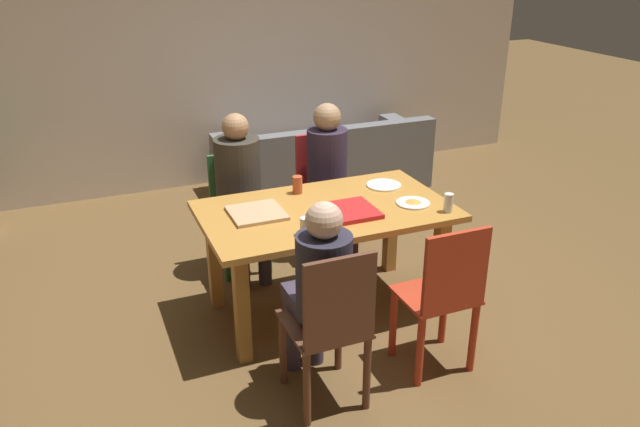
# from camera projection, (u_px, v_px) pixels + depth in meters

# --- Properties ---
(ground_plane) EXTENTS (20.00, 20.00, 0.00)m
(ground_plane) POSITION_uv_depth(u_px,v_px,m) (325.00, 308.00, 4.45)
(ground_plane) COLOR brown
(back_wall) EXTENTS (7.16, 0.12, 2.91)m
(back_wall) POSITION_uv_depth(u_px,v_px,m) (215.00, 42.00, 6.28)
(back_wall) COLOR beige
(back_wall) RESTS_ON ground
(dining_table) EXTENTS (1.64, 0.95, 0.77)m
(dining_table) POSITION_uv_depth(u_px,v_px,m) (326.00, 224.00, 4.19)
(dining_table) COLOR #BD8136
(dining_table) RESTS_ON ground
(chair_0) EXTENTS (0.39, 0.40, 0.90)m
(chair_0) POSITION_uv_depth(u_px,v_px,m) (237.00, 206.00, 4.89)
(chair_0) COLOR #356F3C
(chair_0) RESTS_ON ground
(person_0) EXTENTS (0.34, 0.54, 1.25)m
(person_0) POSITION_uv_depth(u_px,v_px,m) (240.00, 183.00, 4.68)
(person_0) COLOR #3C3649
(person_0) RESTS_ON ground
(chair_1) EXTENTS (0.39, 0.43, 0.96)m
(chair_1) POSITION_uv_depth(u_px,v_px,m) (322.00, 188.00, 5.14)
(chair_1) COLOR #B62528
(chair_1) RESTS_ON ground
(person_1) EXTENTS (0.32, 0.54, 1.26)m
(person_1) POSITION_uv_depth(u_px,v_px,m) (330.00, 170.00, 4.93)
(person_1) COLOR #423149
(person_1) RESTS_ON ground
(chair_2) EXTENTS (0.41, 0.44, 0.98)m
(chair_2) POSITION_uv_depth(u_px,v_px,m) (331.00, 325.00, 3.32)
(chair_2) COLOR brown
(chair_2) RESTS_ON ground
(person_2) EXTENTS (0.30, 0.51, 1.20)m
(person_2) POSITION_uv_depth(u_px,v_px,m) (319.00, 283.00, 3.39)
(person_2) COLOR #3F3848
(person_2) RESTS_ON ground
(chair_3) EXTENTS (0.43, 0.38, 0.96)m
(chair_3) POSITION_uv_depth(u_px,v_px,m) (443.00, 296.00, 3.62)
(chair_3) COLOR #B6351D
(chair_3) RESTS_ON ground
(pizza_box_0) EXTENTS (0.34, 0.34, 0.03)m
(pizza_box_0) POSITION_uv_depth(u_px,v_px,m) (349.00, 211.00, 4.06)
(pizza_box_0) COLOR red
(pizza_box_0) RESTS_ON dining_table
(pizza_box_1) EXTENTS (0.34, 0.34, 0.02)m
(pizza_box_1) POSITION_uv_depth(u_px,v_px,m) (257.00, 213.00, 4.04)
(pizza_box_1) COLOR tan
(pizza_box_1) RESTS_ON dining_table
(plate_0) EXTENTS (0.25, 0.25, 0.01)m
(plate_0) POSITION_uv_depth(u_px,v_px,m) (384.00, 185.00, 4.51)
(plate_0) COLOR white
(plate_0) RESTS_ON dining_table
(plate_1) EXTENTS (0.23, 0.23, 0.03)m
(plate_1) POSITION_uv_depth(u_px,v_px,m) (413.00, 202.00, 4.21)
(plate_1) COLOR white
(plate_1) RESTS_ON dining_table
(drinking_glass_0) EXTENTS (0.07, 0.07, 0.11)m
(drinking_glass_0) POSITION_uv_depth(u_px,v_px,m) (306.00, 226.00, 3.75)
(drinking_glass_0) COLOR silver
(drinking_glass_0) RESTS_ON dining_table
(drinking_glass_1) EXTENTS (0.07, 0.07, 0.12)m
(drinking_glass_1) POSITION_uv_depth(u_px,v_px,m) (297.00, 185.00, 4.36)
(drinking_glass_1) COLOR #BC4E2C
(drinking_glass_1) RESTS_ON dining_table
(drinking_glass_2) EXTENTS (0.06, 0.06, 0.13)m
(drinking_glass_2) POSITION_uv_depth(u_px,v_px,m) (448.00, 203.00, 4.06)
(drinking_glass_2) COLOR silver
(drinking_glass_2) RESTS_ON dining_table
(couch) EXTENTS (2.14, 0.89, 0.73)m
(couch) POSITION_uv_depth(u_px,v_px,m) (323.00, 164.00, 6.50)
(couch) COLOR slate
(couch) RESTS_ON ground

